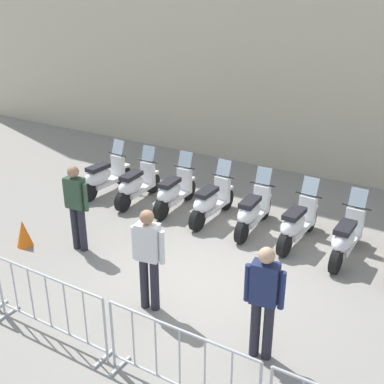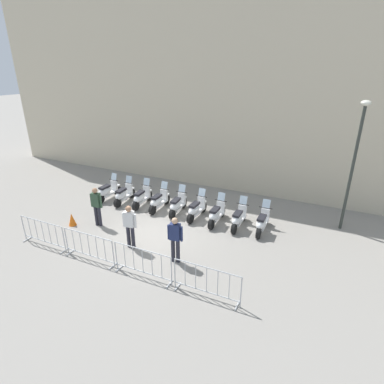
{
  "view_description": "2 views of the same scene",
  "coord_description": "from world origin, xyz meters",
  "px_view_note": "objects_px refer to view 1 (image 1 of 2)",
  "views": [
    {
      "loc": [
        4.61,
        -5.61,
        4.82
      ],
      "look_at": [
        -1.32,
        1.37,
        0.88
      ],
      "focal_mm": 45.79,
      "sensor_mm": 36.0,
      "label": 1
    },
    {
      "loc": [
        7.58,
        -8.27,
        6.61
      ],
      "look_at": [
        0.26,
        2.46,
        1.12
      ],
      "focal_mm": 29.48,
      "sensor_mm": 36.0,
      "label": 2
    }
  ],
  "objects_px": {
    "motorcycle_6": "(346,238)",
    "officer_by_barriers": "(76,203)",
    "officer_near_row_end": "(264,297)",
    "motorcycle_5": "(297,223)",
    "officer_mid_plaza": "(148,255)",
    "traffic_cone": "(24,233)",
    "motorcycle_2": "(174,192)",
    "motorcycle_1": "(136,185)",
    "motorcycle_3": "(211,201)",
    "barrier_segment_1": "(49,307)",
    "barrier_segment_2": "(180,364)",
    "motorcycle_4": "(252,212)",
    "motorcycle_0": "(104,176)"
  },
  "relations": [
    {
      "from": "motorcycle_6",
      "to": "officer_by_barriers",
      "type": "xyz_separation_m",
      "value": [
        -4.09,
        -2.98,
        0.53
      ]
    },
    {
      "from": "officer_near_row_end",
      "to": "motorcycle_5",
      "type": "bearing_deg",
      "value": 111.2
    },
    {
      "from": "motorcycle_5",
      "to": "officer_near_row_end",
      "type": "height_order",
      "value": "officer_near_row_end"
    },
    {
      "from": "officer_mid_plaza",
      "to": "traffic_cone",
      "type": "height_order",
      "value": "officer_mid_plaza"
    },
    {
      "from": "officer_mid_plaza",
      "to": "motorcycle_2",
      "type": "bearing_deg",
      "value": 126.48
    },
    {
      "from": "motorcycle_1",
      "to": "officer_near_row_end",
      "type": "relative_size",
      "value": 0.99
    },
    {
      "from": "motorcycle_3",
      "to": "barrier_segment_1",
      "type": "distance_m",
      "value": 4.55
    },
    {
      "from": "barrier_segment_2",
      "to": "barrier_segment_1",
      "type": "bearing_deg",
      "value": -170.74
    },
    {
      "from": "barrier_segment_1",
      "to": "traffic_cone",
      "type": "relative_size",
      "value": 3.85
    },
    {
      "from": "motorcycle_3",
      "to": "motorcycle_6",
      "type": "bearing_deg",
      "value": 6.86
    },
    {
      "from": "motorcycle_5",
      "to": "barrier_segment_1",
      "type": "bearing_deg",
      "value": -105.66
    },
    {
      "from": "motorcycle_4",
      "to": "officer_near_row_end",
      "type": "relative_size",
      "value": 0.99
    },
    {
      "from": "officer_mid_plaza",
      "to": "officer_by_barriers",
      "type": "distance_m",
      "value": 2.42
    },
    {
      "from": "motorcycle_4",
      "to": "traffic_cone",
      "type": "xyz_separation_m",
      "value": [
        -3.08,
        -3.43,
        -0.18
      ]
    },
    {
      "from": "motorcycle_1",
      "to": "motorcycle_6",
      "type": "distance_m",
      "value": 4.91
    },
    {
      "from": "motorcycle_4",
      "to": "barrier_segment_1",
      "type": "height_order",
      "value": "motorcycle_4"
    },
    {
      "from": "motorcycle_6",
      "to": "barrier_segment_1",
      "type": "xyz_separation_m",
      "value": [
        -2.33,
        -4.86,
        0.07
      ]
    },
    {
      "from": "motorcycle_4",
      "to": "barrier_segment_1",
      "type": "relative_size",
      "value": 0.81
    },
    {
      "from": "motorcycle_3",
      "to": "motorcycle_5",
      "type": "bearing_deg",
      "value": 8.12
    },
    {
      "from": "motorcycle_1",
      "to": "officer_near_row_end",
      "type": "distance_m",
      "value": 5.69
    },
    {
      "from": "motorcycle_3",
      "to": "motorcycle_4",
      "type": "relative_size",
      "value": 1.01
    },
    {
      "from": "motorcycle_2",
      "to": "motorcycle_5",
      "type": "height_order",
      "value": "same"
    },
    {
      "from": "motorcycle_2",
      "to": "officer_by_barriers",
      "type": "distance_m",
      "value": 2.56
    },
    {
      "from": "motorcycle_3",
      "to": "barrier_segment_2",
      "type": "bearing_deg",
      "value": -55.94
    },
    {
      "from": "motorcycle_6",
      "to": "traffic_cone",
      "type": "bearing_deg",
      "value": -144.32
    },
    {
      "from": "barrier_segment_1",
      "to": "officer_by_barriers",
      "type": "relative_size",
      "value": 1.23
    },
    {
      "from": "traffic_cone",
      "to": "motorcycle_1",
      "type": "bearing_deg",
      "value": 86.38
    },
    {
      "from": "barrier_segment_1",
      "to": "motorcycle_2",
      "type": "bearing_deg",
      "value": 109.73
    },
    {
      "from": "barrier_segment_2",
      "to": "officer_by_barriers",
      "type": "distance_m",
      "value": 4.27
    },
    {
      "from": "officer_mid_plaza",
      "to": "officer_by_barriers",
      "type": "bearing_deg",
      "value": 169.19
    },
    {
      "from": "motorcycle_0",
      "to": "barrier_segment_2",
      "type": "height_order",
      "value": "motorcycle_0"
    },
    {
      "from": "motorcycle_3",
      "to": "officer_mid_plaza",
      "type": "height_order",
      "value": "officer_mid_plaza"
    },
    {
      "from": "motorcycle_6",
      "to": "officer_mid_plaza",
      "type": "relative_size",
      "value": 1.0
    },
    {
      "from": "motorcycle_4",
      "to": "barrier_segment_1",
      "type": "bearing_deg",
      "value": -94.55
    },
    {
      "from": "barrier_segment_1",
      "to": "barrier_segment_2",
      "type": "relative_size",
      "value": 1.0
    },
    {
      "from": "motorcycle_5",
      "to": "motorcycle_6",
      "type": "bearing_deg",
      "value": 4.38
    },
    {
      "from": "officer_mid_plaza",
      "to": "motorcycle_5",
      "type": "bearing_deg",
      "value": 77.77
    },
    {
      "from": "motorcycle_4",
      "to": "traffic_cone",
      "type": "distance_m",
      "value": 4.61
    },
    {
      "from": "motorcycle_1",
      "to": "motorcycle_2",
      "type": "height_order",
      "value": "same"
    },
    {
      "from": "barrier_segment_1",
      "to": "officer_mid_plaza",
      "type": "xyz_separation_m",
      "value": [
        0.61,
        1.43,
        0.46
      ]
    },
    {
      "from": "motorcycle_3",
      "to": "officer_by_barriers",
      "type": "relative_size",
      "value": 1.0
    },
    {
      "from": "motorcycle_2",
      "to": "motorcycle_3",
      "type": "height_order",
      "value": "same"
    },
    {
      "from": "barrier_segment_2",
      "to": "traffic_cone",
      "type": "bearing_deg",
      "value": 169.76
    },
    {
      "from": "motorcycle_5",
      "to": "officer_near_row_end",
      "type": "xyz_separation_m",
      "value": [
        1.22,
        -3.15,
        0.53
      ]
    },
    {
      "from": "motorcycle_0",
      "to": "motorcycle_3",
      "type": "relative_size",
      "value": 1.0
    },
    {
      "from": "motorcycle_0",
      "to": "officer_near_row_end",
      "type": "relative_size",
      "value": 1.0
    },
    {
      "from": "motorcycle_3",
      "to": "motorcycle_5",
      "type": "height_order",
      "value": "same"
    },
    {
      "from": "barrier_segment_2",
      "to": "officer_near_row_end",
      "type": "height_order",
      "value": "officer_near_row_end"
    },
    {
      "from": "motorcycle_3",
      "to": "officer_mid_plaza",
      "type": "bearing_deg",
      "value": -68.46
    },
    {
      "from": "barrier_segment_1",
      "to": "officer_near_row_end",
      "type": "distance_m",
      "value": 3.07
    }
  ]
}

